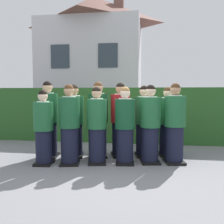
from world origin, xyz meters
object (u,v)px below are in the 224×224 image
object	(u,v)px
student_in_red_blazer	(120,121)
student_front_row_0	(44,129)
student_front_row_5	(175,125)
student_rear_row_0	(48,121)
student_rear_row_4	(144,123)
student_rear_row_5	(167,123)
student_front_row_3	(125,127)
student_rear_row_1	(74,122)
student_rear_row_2	(98,121)
student_front_row_4	(150,126)
student_front_row_1	(70,126)
student_front_row_2	(97,127)

from	to	relation	value
student_in_red_blazer	student_front_row_0	bearing A→B (deg)	-148.84
student_front_row_0	student_front_row_5	distance (m)	2.71
student_in_red_blazer	student_rear_row_0	bearing A→B (deg)	-167.80
student_rear_row_4	student_rear_row_5	xyz separation A→B (m)	(0.54, 0.13, -0.02)
student_front_row_0	student_rear_row_4	distance (m)	2.23
student_front_row_3	student_rear_row_1	distance (m)	1.26
student_in_red_blazer	student_rear_row_5	xyz separation A→B (m)	(1.08, 0.19, -0.05)
student_rear_row_2	student_rear_row_5	world-z (taller)	student_rear_row_2
student_front_row_4	student_rear_row_0	size ratio (longest dim) A/B	0.95
student_front_row_4	student_rear_row_5	xyz separation A→B (m)	(0.40, 0.65, -0.02)
student_front_row_3	student_rear_row_0	bearing A→B (deg)	172.00
student_front_row_4	student_rear_row_2	distance (m)	1.23
student_front_row_0	student_rear_row_2	bearing A→B (deg)	38.60
student_front_row_1	student_rear_row_4	distance (m)	1.73
student_front_row_3	student_rear_row_2	size ratio (longest dim) A/B	0.93
student_front_row_3	student_front_row_5	size ratio (longest dim) A/B	0.96
student_front_row_0	student_rear_row_1	world-z (taller)	student_rear_row_1
student_front_row_5	student_rear_row_2	xyz separation A→B (m)	(-1.68, 0.29, 0.03)
student_rear_row_0	student_front_row_4	bearing A→B (deg)	-2.83
student_front_row_3	student_rear_row_1	size ratio (longest dim) A/B	0.96
student_front_row_1	student_in_red_blazer	bearing A→B (deg)	39.73
student_front_row_0	student_rear_row_1	bearing A→B (deg)	57.02
student_front_row_0	student_rear_row_4	bearing A→B (deg)	25.40
student_front_row_4	student_in_red_blazer	size ratio (longest dim) A/B	0.96
student_front_row_5	student_rear_row_1	distance (m)	2.23
student_front_row_3	student_front_row_0	bearing A→B (deg)	-169.78
student_rear_row_2	student_in_red_blazer	size ratio (longest dim) A/B	1.01
student_rear_row_2	student_rear_row_4	size ratio (longest dim) A/B	1.05
student_front_row_0	student_rear_row_0	bearing A→B (deg)	103.67
student_front_row_3	student_in_red_blazer	world-z (taller)	student_in_red_blazer
student_rear_row_1	student_rear_row_2	world-z (taller)	student_rear_row_2
student_front_row_4	student_rear_row_1	size ratio (longest dim) A/B	0.99
student_rear_row_0	student_front_row_3	bearing A→B (deg)	-8.00
student_rear_row_4	student_front_row_3	bearing A→B (deg)	-119.65
student_in_red_blazer	student_rear_row_5	world-z (taller)	student_in_red_blazer
student_rear_row_2	student_rear_row_5	size ratio (longest dim) A/B	1.07
student_rear_row_0	student_rear_row_4	size ratio (longest dim) A/B	1.06
student_front_row_5	student_rear_row_0	world-z (taller)	student_rear_row_0
student_front_row_4	student_rear_row_0	distance (m)	2.29
student_front_row_3	student_rear_row_1	world-z (taller)	student_rear_row_1
student_front_row_3	student_rear_row_4	xyz separation A→B (m)	(0.38, 0.66, 0.02)
student_rear_row_1	student_rear_row_2	xyz separation A→B (m)	(0.54, 0.10, 0.03)
student_front_row_4	student_rear_row_4	size ratio (longest dim) A/B	1.00
student_front_row_1	student_rear_row_2	size ratio (longest dim) A/B	0.95
student_in_red_blazer	student_front_row_5	bearing A→B (deg)	-18.60
student_rear_row_0	student_in_red_blazer	size ratio (longest dim) A/B	1.02
student_front_row_2	student_rear_row_5	xyz separation A→B (m)	(1.49, 0.86, 0.01)
student_rear_row_0	student_rear_row_2	size ratio (longest dim) A/B	1.01
student_front_row_4	student_rear_row_2	bearing A→B (deg)	163.42
student_front_row_5	student_in_red_blazer	size ratio (longest dim) A/B	0.98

